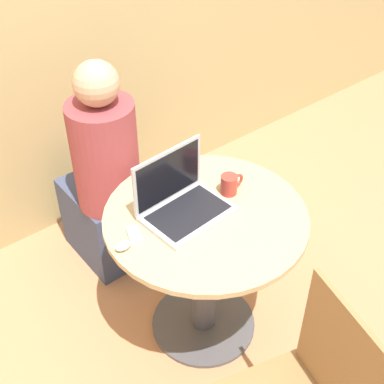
# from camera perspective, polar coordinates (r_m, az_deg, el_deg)

# --- Properties ---
(ground_plane) EXTENTS (12.00, 12.00, 0.00)m
(ground_plane) POSITION_cam_1_polar(r_m,az_deg,el_deg) (2.65, 1.22, -13.86)
(ground_plane) COLOR tan
(round_table) EXTENTS (0.83, 0.83, 0.70)m
(round_table) POSITION_cam_1_polar(r_m,az_deg,el_deg) (2.28, 1.39, -6.42)
(round_table) COLOR #4C4C51
(round_table) RESTS_ON ground_plane
(laptop) EXTENTS (0.36, 0.27, 0.26)m
(laptop) POSITION_cam_1_polar(r_m,az_deg,el_deg) (2.11, -1.16, -0.95)
(laptop) COLOR #B7B7BC
(laptop) RESTS_ON round_table
(cell_phone) EXTENTS (0.08, 0.10, 0.02)m
(cell_phone) POSITION_cam_1_polar(r_m,az_deg,el_deg) (2.05, -6.18, -4.55)
(cell_phone) COLOR silver
(cell_phone) RESTS_ON round_table
(computer_mouse) EXTENTS (0.07, 0.04, 0.03)m
(computer_mouse) POSITION_cam_1_polar(r_m,az_deg,el_deg) (2.00, -7.37, -5.72)
(computer_mouse) COLOR #B2B2B7
(computer_mouse) RESTS_ON round_table
(coffee_cup) EXTENTS (0.11, 0.07, 0.09)m
(coffee_cup) POSITION_cam_1_polar(r_m,az_deg,el_deg) (2.22, 4.05, 0.84)
(coffee_cup) COLOR #B2382D
(coffee_cup) RESTS_ON round_table
(person_seated) EXTENTS (0.31, 0.48, 1.17)m
(person_seated) POSITION_cam_1_polar(r_m,az_deg,el_deg) (2.65, -9.37, 0.72)
(person_seated) COLOR #3D4766
(person_seated) RESTS_ON ground_plane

